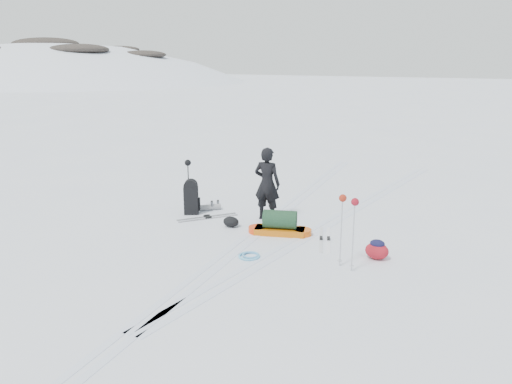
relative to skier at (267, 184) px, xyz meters
The scene contains 13 objects.
ground 1.40m from the skier, 78.17° to the right, with size 200.00×200.00×0.00m, color white.
ski_tracks 1.25m from the skier, ahead, with size 3.38×17.97×0.01m.
skier is the anchor object (origin of this frame).
pulk_sled 1.35m from the skier, 48.72° to the right, with size 1.56×0.84×0.57m.
expedition_rucksack 2.06m from the skier, 167.37° to the right, with size 0.76×0.97×0.94m.
ski_poles_black 2.27m from the skier, behind, with size 0.17×0.17×1.39m.
ski_poles_silver 3.45m from the skier, 37.31° to the right, with size 0.43×0.30×1.48m.
touring_skis_grey 1.80m from the skier, 157.16° to the right, with size 1.21×1.38×0.06m.
touring_skis_white 2.18m from the skier, 22.19° to the right, with size 0.79×1.66×0.06m.
rope_coil 2.70m from the skier, 72.25° to the right, with size 0.54×0.54×0.06m.
small_daypack 3.50m from the skier, 22.66° to the right, with size 0.54×0.44×0.41m.
thermos_pair 1.82m from the skier, behind, with size 0.17×0.28×0.27m.
stuff_sack 1.34m from the skier, 119.78° to the right, with size 0.43×0.34×0.25m.
Camera 1 is at (5.09, -9.97, 4.02)m, focal length 35.00 mm.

